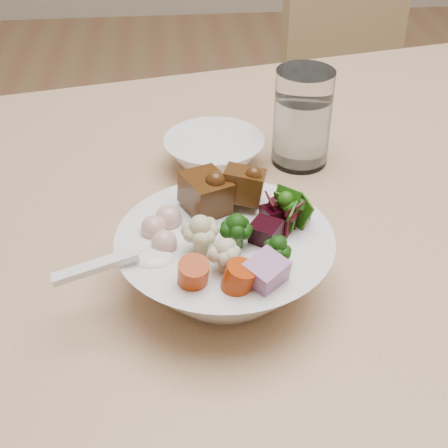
# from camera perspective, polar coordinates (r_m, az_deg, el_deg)

# --- Properties ---
(chair_far) EXTENTS (0.49, 0.49, 0.81)m
(chair_far) POSITION_cam_1_polar(r_m,az_deg,el_deg) (1.67, 12.45, 8.14)
(chair_far) COLOR tan
(chair_far) RESTS_ON ground
(food_bowl) EXTENTS (0.23, 0.23, 0.12)m
(food_bowl) POSITION_cam_1_polar(r_m,az_deg,el_deg) (0.67, 0.20, -3.05)
(food_bowl) COLOR white
(food_bowl) RESTS_ON dining_table
(soup_spoon) EXTENTS (0.12, 0.05, 0.02)m
(soup_spoon) POSITION_cam_1_polar(r_m,az_deg,el_deg) (0.62, -7.80, -3.42)
(soup_spoon) COLOR white
(soup_spoon) RESTS_ON food_bowl
(water_glass) EXTENTS (0.08, 0.08, 0.14)m
(water_glass) POSITION_cam_1_polar(r_m,az_deg,el_deg) (0.89, 7.14, 9.27)
(water_glass) COLOR white
(water_glass) RESTS_ON dining_table
(side_bowl) EXTENTS (0.14, 0.14, 0.05)m
(side_bowl) POSITION_cam_1_polar(r_m,az_deg,el_deg) (0.88, -0.91, 6.43)
(side_bowl) COLOR white
(side_bowl) RESTS_ON dining_table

